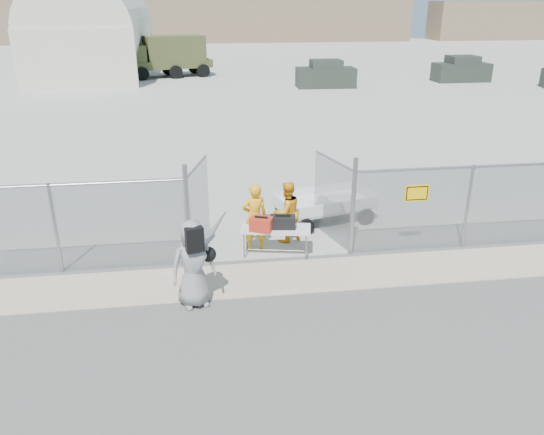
{
  "coord_description": "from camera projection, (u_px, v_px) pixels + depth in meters",
  "views": [
    {
      "loc": [
        -1.65,
        -9.68,
        5.92
      ],
      "look_at": [
        0.0,
        2.0,
        1.1
      ],
      "focal_mm": 35.0,
      "sensor_mm": 36.0,
      "label": 1
    }
  ],
  "objects": [
    {
      "name": "parked_vehicle_mid",
      "position": [
        461.0,
        69.0,
        41.84
      ],
      "size": [
        4.3,
        1.97,
        1.94
      ],
      "primitive_type": null,
      "rotation": [
        0.0,
        0.0,
        0.01
      ],
      "color": "#2B312A",
      "rests_on": "ground"
    },
    {
      "name": "parked_vehicle_near",
      "position": [
        326.0,
        74.0,
        38.97
      ],
      "size": [
        4.35,
        2.1,
        1.93
      ],
      "primitive_type": null,
      "rotation": [
        0.0,
        0.0,
        -0.04
      ],
      "color": "#2B312A",
      "rests_on": "ground"
    },
    {
      "name": "distant_hills",
      "position": [
        235.0,
        11.0,
        81.77
      ],
      "size": [
        140.0,
        6.0,
        9.0
      ],
      "primitive_type": null,
      "color": "#7F684F",
      "rests_on": "ground"
    },
    {
      "name": "military_truck",
      "position": [
        169.0,
        57.0,
        44.17
      ],
      "size": [
        7.36,
        4.36,
        3.3
      ],
      "primitive_type": null,
      "rotation": [
        0.0,
        0.0,
        0.28
      ],
      "color": "#424823",
      "rests_on": "ground"
    },
    {
      "name": "utility_trailer",
      "position": [
        324.0,
        206.0,
        15.33
      ],
      "size": [
        3.85,
        2.64,
        0.85
      ],
      "primitive_type": null,
      "rotation": [
        0.0,
        0.0,
        0.26
      ],
      "color": "silver",
      "rests_on": "ground"
    },
    {
      "name": "tarmac_inside",
      "position": [
        213.0,
        69.0,
        49.82
      ],
      "size": [
        160.0,
        80.0,
        0.01
      ],
      "primitive_type": "cube",
      "color": "#A9A89E",
      "rests_on": "ground"
    },
    {
      "name": "folding_table",
      "position": [
        276.0,
        241.0,
        13.24
      ],
      "size": [
        1.83,
        1.06,
        0.73
      ],
      "primitive_type": null,
      "rotation": [
        0.0,
        0.0,
        -0.21
      ],
      "color": "silver",
      "rests_on": "ground"
    },
    {
      "name": "visitor",
      "position": [
        193.0,
        264.0,
        10.83
      ],
      "size": [
        1.06,
        0.83,
        1.9
      ],
      "primitive_type": "imported",
      "rotation": [
        0.0,
        0.0,
        0.26
      ],
      "color": "gray",
      "rests_on": "ground"
    },
    {
      "name": "security_worker_left",
      "position": [
        255.0,
        217.0,
        13.32
      ],
      "size": [
        0.7,
        0.51,
        1.77
      ],
      "primitive_type": "imported",
      "rotation": [
        0.0,
        0.0,
        3.27
      ],
      "color": "orange",
      "rests_on": "ground"
    },
    {
      "name": "quonset_hangar",
      "position": [
        94.0,
        26.0,
        45.19
      ],
      "size": [
        9.0,
        18.0,
        8.0
      ],
      "primitive_type": null,
      "color": "beige",
      "rests_on": "ground"
    },
    {
      "name": "orange_bag",
      "position": [
        261.0,
        224.0,
        12.89
      ],
      "size": [
        0.62,
        0.52,
        0.33
      ],
      "primitive_type": "cube",
      "rotation": [
        0.0,
        0.0,
        -0.38
      ],
      "color": "red",
      "rests_on": "folding_table"
    },
    {
      "name": "dirt_strip",
      "position": [
        278.0,
        277.0,
        12.24
      ],
      "size": [
        44.0,
        1.6,
        0.01
      ],
      "primitive_type": "cube",
      "color": "#BEAB8B",
      "rests_on": "ground"
    },
    {
      "name": "security_worker_right",
      "position": [
        287.0,
        212.0,
        13.83
      ],
      "size": [
        0.99,
        0.9,
        1.65
      ],
      "primitive_type": "imported",
      "rotation": [
        0.0,
        0.0,
        3.56
      ],
      "color": "orange",
      "rests_on": "ground"
    },
    {
      "name": "black_duffel",
      "position": [
        283.0,
        222.0,
        13.06
      ],
      "size": [
        0.66,
        0.45,
        0.3
      ],
      "primitive_type": "cube",
      "rotation": [
        0.0,
        0.0,
        -0.15
      ],
      "color": "black",
      "rests_on": "folding_table"
    },
    {
      "name": "ground",
      "position": [
        285.0,
        300.0,
        11.33
      ],
      "size": [
        160.0,
        160.0,
        0.0
      ],
      "primitive_type": "plane",
      "color": "#4E4D4D"
    },
    {
      "name": "chain_link_fence",
      "position": [
        272.0,
        218.0,
        12.74
      ],
      "size": [
        40.0,
        0.2,
        2.2
      ],
      "primitive_type": null,
      "color": "gray",
      "rests_on": "ground"
    }
  ]
}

